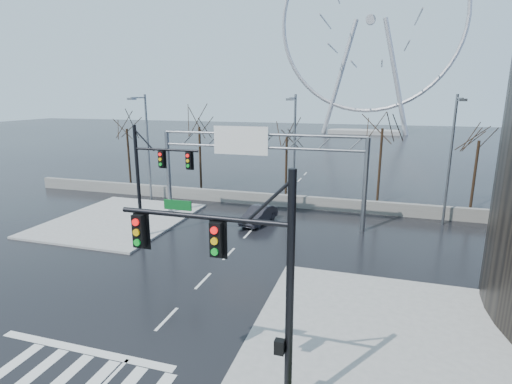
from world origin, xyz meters
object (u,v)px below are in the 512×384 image
at_px(signal_mast_near, 245,270).
at_px(car, 259,215).
at_px(signal_mast_far, 152,172).
at_px(sign_gantry, 255,158).
at_px(ferris_wheel, 370,28).

bearing_deg(signal_mast_near, car, 105.32).
relative_size(signal_mast_far, car, 1.96).
distance_m(sign_gantry, ferris_wheel, 82.91).
distance_m(signal_mast_far, sign_gantry, 8.14).
relative_size(signal_mast_near, car, 1.96).
bearing_deg(sign_gantry, ferris_wheel, 86.16).
bearing_deg(car, signal_mast_far, -124.24).
distance_m(sign_gantry, car, 4.54).
distance_m(signal_mast_near, car, 19.80).
relative_size(ferris_wheel, car, 12.45).
bearing_deg(car, signal_mast_near, -62.80).
relative_size(sign_gantry, ferris_wheel, 0.32).
bearing_deg(signal_mast_far, ferris_wheel, 82.80).
xyz_separation_m(signal_mast_near, signal_mast_far, (-11.01, 13.00, -0.04)).
height_order(signal_mast_far, car, signal_mast_far).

